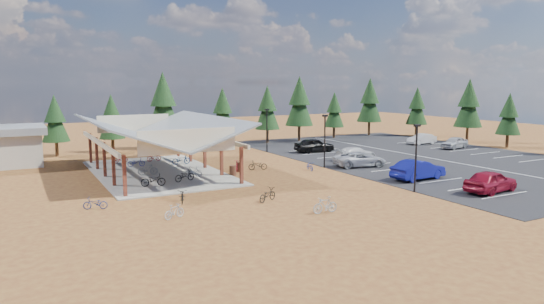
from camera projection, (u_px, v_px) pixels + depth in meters
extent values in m
plane|color=#5E2E18|center=(290.00, 176.00, 42.95)|extent=(140.00, 140.00, 0.00)
cube|color=black|center=(419.00, 156.00, 54.24)|extent=(27.00, 44.00, 0.04)
cube|color=gray|center=(158.00, 172.00, 44.36)|extent=(10.60, 18.60, 0.10)
cube|color=#532217|center=(125.00, 176.00, 34.66)|extent=(0.25, 0.25, 3.00)
cube|color=#532217|center=(114.00, 167.00, 38.32)|extent=(0.25, 0.25, 3.00)
cube|color=#532217|center=(104.00, 159.00, 41.98)|extent=(0.25, 0.25, 3.00)
cube|color=#532217|center=(97.00, 153.00, 45.64)|extent=(0.25, 0.25, 3.00)
cube|color=#532217|center=(90.00, 148.00, 49.30)|extent=(0.25, 0.25, 3.00)
cube|color=#532217|center=(241.00, 165.00, 38.97)|extent=(0.25, 0.25, 3.00)
cube|color=#532217|center=(221.00, 158.00, 42.63)|extent=(0.25, 0.25, 3.00)
cube|color=#532217|center=(205.00, 152.00, 46.29)|extent=(0.25, 0.25, 3.00)
cube|color=#532217|center=(190.00, 147.00, 49.95)|extent=(0.25, 0.25, 3.00)
cube|color=#532217|center=(178.00, 143.00, 53.61)|extent=(0.25, 0.25, 3.00)
cube|color=beige|center=(99.00, 142.00, 41.58)|extent=(0.22, 18.00, 0.35)
cube|color=beige|center=(208.00, 136.00, 46.27)|extent=(0.22, 18.00, 0.35)
cube|color=slate|center=(123.00, 131.00, 42.43)|extent=(5.85, 19.40, 2.13)
cube|color=slate|center=(187.00, 128.00, 45.15)|extent=(5.85, 19.40, 2.13)
cube|color=beige|center=(188.00, 141.00, 35.96)|extent=(7.50, 0.15, 1.80)
cube|color=beige|center=(134.00, 123.00, 51.65)|extent=(7.50, 0.15, 1.80)
cylinder|color=black|center=(416.00, 159.00, 36.22)|extent=(0.14, 0.14, 5.00)
cube|color=black|center=(417.00, 125.00, 35.86)|extent=(0.50, 0.25, 0.18)
cylinder|color=black|center=(325.00, 142.00, 46.68)|extent=(0.14, 0.14, 5.00)
cube|color=black|center=(325.00, 116.00, 46.32)|extent=(0.50, 0.25, 0.18)
cylinder|color=black|center=(267.00, 131.00, 57.14)|extent=(0.14, 0.14, 5.00)
cube|color=black|center=(267.00, 110.00, 56.78)|extent=(0.50, 0.25, 0.18)
cylinder|color=#4A291A|center=(233.00, 171.00, 42.98)|extent=(0.60, 0.60, 0.90)
cylinder|color=#4A291A|center=(239.00, 167.00, 44.90)|extent=(0.60, 0.60, 0.90)
cylinder|color=#382314|center=(57.00, 149.00, 54.19)|extent=(0.36, 0.36, 1.68)
cone|color=black|center=(55.00, 123.00, 53.78)|extent=(2.96, 2.96, 4.03)
cone|color=black|center=(54.00, 108.00, 53.54)|extent=(2.28, 2.28, 3.02)
cylinder|color=#382314|center=(113.00, 145.00, 57.13)|extent=(0.36, 0.36, 1.68)
cone|color=black|center=(112.00, 121.00, 56.72)|extent=(2.95, 2.95, 4.03)
cone|color=black|center=(111.00, 107.00, 56.48)|extent=(2.28, 2.28, 3.02)
cylinder|color=#382314|center=(164.00, 140.00, 60.03)|extent=(0.36, 0.36, 2.32)
cone|color=black|center=(163.00, 108.00, 59.47)|extent=(4.09, 4.09, 5.57)
cone|color=black|center=(163.00, 89.00, 59.14)|extent=(3.16, 3.16, 4.18)
cylinder|color=#382314|center=(223.00, 138.00, 63.48)|extent=(0.36, 0.36, 1.85)
cone|color=black|center=(223.00, 115.00, 63.04)|extent=(3.25, 3.25, 4.44)
cone|color=black|center=(222.00, 100.00, 62.77)|extent=(2.51, 2.51, 3.33)
cylinder|color=#382314|center=(267.00, 136.00, 66.19)|extent=(0.36, 0.36, 1.91)
cone|color=black|center=(267.00, 112.00, 65.73)|extent=(3.36, 3.36, 4.58)
cone|color=black|center=(267.00, 98.00, 65.46)|extent=(2.59, 2.59, 3.43)
cylinder|color=#382314|center=(299.00, 133.00, 68.34)|extent=(0.36, 0.36, 2.22)
cone|color=black|center=(299.00, 106.00, 67.80)|extent=(3.91, 3.91, 5.34)
cone|color=black|center=(299.00, 90.00, 67.49)|extent=(3.02, 3.02, 4.00)
cylinder|color=#382314|center=(334.00, 132.00, 72.24)|extent=(0.36, 0.36, 1.67)
cone|color=black|center=(334.00, 113.00, 71.84)|extent=(2.93, 2.93, 4.00)
cone|color=black|center=(334.00, 102.00, 71.60)|extent=(2.27, 2.27, 3.00)
cylinder|color=#382314|center=(369.00, 128.00, 75.70)|extent=(0.36, 0.36, 2.18)
cone|color=black|center=(370.00, 105.00, 75.17)|extent=(3.83, 3.83, 5.23)
cone|color=black|center=(370.00, 91.00, 74.86)|extent=(2.96, 2.96, 3.92)
cylinder|color=#382314|center=(507.00, 141.00, 61.52)|extent=(0.36, 0.36, 1.69)
cone|color=black|center=(509.00, 118.00, 61.12)|extent=(2.97, 2.97, 4.05)
cone|color=black|center=(510.00, 105.00, 60.88)|extent=(2.30, 2.30, 3.04)
cylinder|color=#382314|center=(467.00, 134.00, 67.06)|extent=(0.36, 0.36, 2.14)
cone|color=black|center=(469.00, 108.00, 66.54)|extent=(3.76, 3.76, 5.13)
cone|color=black|center=(469.00, 93.00, 66.24)|extent=(2.91, 2.91, 3.85)
cylinder|color=#382314|center=(416.00, 130.00, 74.76)|extent=(0.36, 0.36, 1.84)
cone|color=black|center=(417.00, 110.00, 74.32)|extent=(3.23, 3.23, 4.41)
cone|color=black|center=(417.00, 98.00, 74.06)|extent=(2.50, 2.50, 3.30)
imported|color=black|center=(153.00, 180.00, 38.13)|extent=(2.01, 1.07, 1.00)
imported|color=gray|center=(148.00, 169.00, 42.77)|extent=(1.79, 0.94, 1.03)
imported|color=#252D97|center=(136.00, 162.00, 47.08)|extent=(1.73, 0.86, 0.87)
imported|color=maroon|center=(120.00, 158.00, 49.21)|extent=(1.55, 0.64, 0.91)
imported|color=black|center=(185.00, 176.00, 40.04)|extent=(1.93, 1.09, 0.96)
imported|color=gray|center=(193.00, 172.00, 41.75)|extent=(1.60, 0.65, 0.93)
imported|color=navy|center=(181.00, 159.00, 48.38)|extent=(1.87, 0.73, 0.97)
imported|color=maroon|center=(154.00, 157.00, 50.23)|extent=(1.48, 0.45, 0.88)
imported|color=black|center=(182.00, 196.00, 33.38)|extent=(1.20, 1.95, 0.97)
imported|color=#9C9FA5|center=(174.00, 211.00, 29.39)|extent=(1.55, 0.96, 0.90)
imported|color=navy|center=(95.00, 203.00, 31.57)|extent=(1.63, 1.02, 0.81)
imported|color=black|center=(267.00, 195.00, 33.63)|extent=(1.89, 1.38, 0.95)
imported|color=#9B9EA2|center=(325.00, 205.00, 30.58)|extent=(1.78, 0.56, 1.06)
imported|color=navy|center=(310.00, 166.00, 45.58)|extent=(0.90, 1.67, 0.83)
imported|color=maroon|center=(237.00, 166.00, 44.90)|extent=(1.18, 1.83, 1.07)
imported|color=black|center=(258.00, 165.00, 45.77)|extent=(1.88, 1.14, 0.93)
imported|color=maroon|center=(491.00, 181.00, 36.32)|extent=(5.14, 2.65, 1.67)
imported|color=navy|center=(418.00, 170.00, 41.09)|extent=(5.22, 2.15, 1.68)
imported|color=#A5A7AD|center=(360.00, 159.00, 47.42)|extent=(5.58, 3.40, 1.45)
imported|color=#BEBEBE|center=(356.00, 153.00, 51.61)|extent=(4.76, 2.07, 1.36)
imported|color=black|center=(314.00, 145.00, 57.31)|extent=(4.94, 2.26, 1.64)
imported|color=#A0A2A8|center=(454.00, 143.00, 60.33)|extent=(4.59, 2.57, 1.47)
imported|color=silver|center=(422.00, 139.00, 64.48)|extent=(4.30, 1.64, 1.40)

